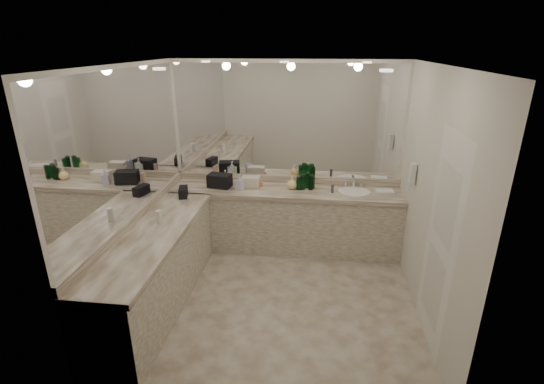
# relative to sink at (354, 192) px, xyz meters

# --- Properties ---
(floor) EXTENTS (3.20, 3.20, 0.00)m
(floor) POSITION_rel_sink_xyz_m (-0.95, -1.20, -0.90)
(floor) COLOR #BDB2A0
(floor) RESTS_ON ground
(ceiling) EXTENTS (3.20, 3.20, 0.00)m
(ceiling) POSITION_rel_sink_xyz_m (-0.95, -1.20, 1.71)
(ceiling) COLOR white
(ceiling) RESTS_ON floor
(wall_back) EXTENTS (3.20, 0.02, 2.60)m
(wall_back) POSITION_rel_sink_xyz_m (-0.95, 0.30, 0.41)
(wall_back) COLOR silver
(wall_back) RESTS_ON floor
(wall_left) EXTENTS (0.02, 3.00, 2.60)m
(wall_left) POSITION_rel_sink_xyz_m (-2.55, -1.20, 0.41)
(wall_left) COLOR silver
(wall_left) RESTS_ON floor
(wall_right) EXTENTS (0.02, 3.00, 2.60)m
(wall_right) POSITION_rel_sink_xyz_m (0.65, -1.20, 0.41)
(wall_right) COLOR silver
(wall_right) RESTS_ON floor
(vanity_back_base) EXTENTS (3.20, 0.60, 0.84)m
(vanity_back_base) POSITION_rel_sink_xyz_m (-0.95, 0.00, -0.48)
(vanity_back_base) COLOR beige
(vanity_back_base) RESTS_ON floor
(vanity_back_top) EXTENTS (3.20, 0.64, 0.06)m
(vanity_back_top) POSITION_rel_sink_xyz_m (-0.95, -0.01, -0.03)
(vanity_back_top) COLOR beige
(vanity_back_top) RESTS_ON vanity_back_base
(vanity_left_base) EXTENTS (0.60, 2.40, 0.84)m
(vanity_left_base) POSITION_rel_sink_xyz_m (-2.25, -1.50, -0.48)
(vanity_left_base) COLOR beige
(vanity_left_base) RESTS_ON floor
(vanity_left_top) EXTENTS (0.64, 2.42, 0.06)m
(vanity_left_top) POSITION_rel_sink_xyz_m (-2.24, -1.50, -0.03)
(vanity_left_top) COLOR beige
(vanity_left_top) RESTS_ON vanity_left_base
(backsplash_back) EXTENTS (3.20, 0.04, 0.10)m
(backsplash_back) POSITION_rel_sink_xyz_m (-0.95, 0.28, 0.05)
(backsplash_back) COLOR beige
(backsplash_back) RESTS_ON vanity_back_top
(backsplash_left) EXTENTS (0.04, 3.00, 0.10)m
(backsplash_left) POSITION_rel_sink_xyz_m (-2.53, -1.20, 0.05)
(backsplash_left) COLOR beige
(backsplash_left) RESTS_ON vanity_left_top
(mirror_back) EXTENTS (3.12, 0.01, 1.55)m
(mirror_back) POSITION_rel_sink_xyz_m (-0.95, 0.29, 0.88)
(mirror_back) COLOR white
(mirror_back) RESTS_ON wall_back
(mirror_left) EXTENTS (0.01, 2.92, 1.55)m
(mirror_left) POSITION_rel_sink_xyz_m (-2.54, -1.20, 0.88)
(mirror_left) COLOR white
(mirror_left) RESTS_ON wall_left
(sink) EXTENTS (0.44, 0.44, 0.03)m
(sink) POSITION_rel_sink_xyz_m (0.00, 0.00, 0.00)
(sink) COLOR white
(sink) RESTS_ON vanity_back_top
(faucet) EXTENTS (0.24, 0.16, 0.14)m
(faucet) POSITION_rel_sink_xyz_m (0.00, 0.21, 0.07)
(faucet) COLOR silver
(faucet) RESTS_ON vanity_back_top
(wall_phone) EXTENTS (0.06, 0.10, 0.24)m
(wall_phone) POSITION_rel_sink_xyz_m (0.61, -0.50, 0.46)
(wall_phone) COLOR white
(wall_phone) RESTS_ON wall_right
(door) EXTENTS (0.02, 0.82, 2.10)m
(door) POSITION_rel_sink_xyz_m (0.64, -1.70, 0.16)
(door) COLOR white
(door) RESTS_ON wall_right
(black_toiletry_bag) EXTENTS (0.34, 0.25, 0.18)m
(black_toiletry_bag) POSITION_rel_sink_xyz_m (-1.86, -0.03, 0.09)
(black_toiletry_bag) COLOR black
(black_toiletry_bag) RESTS_ON vanity_back_top
(black_bag_spill) EXTENTS (0.16, 0.25, 0.13)m
(black_bag_spill) POSITION_rel_sink_xyz_m (-2.25, -0.43, 0.07)
(black_bag_spill) COLOR black
(black_bag_spill) RESTS_ON vanity_left_top
(cream_cosmetic_case) EXTENTS (0.25, 0.15, 0.14)m
(cream_cosmetic_case) POSITION_rel_sink_xyz_m (-1.43, 0.04, 0.08)
(cream_cosmetic_case) COLOR beige
(cream_cosmetic_case) RESTS_ON vanity_back_top
(hand_towel) EXTENTS (0.25, 0.17, 0.04)m
(hand_towel) POSITION_rel_sink_xyz_m (0.40, 0.00, 0.02)
(hand_towel) COLOR white
(hand_towel) RESTS_ON vanity_back_top
(lotion_left) EXTENTS (0.07, 0.07, 0.16)m
(lotion_left) POSITION_rel_sink_xyz_m (-2.25, -1.25, 0.09)
(lotion_left) COLOR white
(lotion_left) RESTS_ON vanity_left_top
(soap_bottle_a) EXTENTS (0.10, 0.10, 0.22)m
(soap_bottle_a) POSITION_rel_sink_xyz_m (-1.80, 0.07, 0.12)
(soap_bottle_a) COLOR silver
(soap_bottle_a) RESTS_ON vanity_back_top
(soap_bottle_b) EXTENTS (0.13, 0.13, 0.22)m
(soap_bottle_b) POSITION_rel_sink_xyz_m (-1.56, -0.09, 0.11)
(soap_bottle_b) COLOR silver
(soap_bottle_b) RESTS_ON vanity_back_top
(soap_bottle_c) EXTENTS (0.18, 0.18, 0.18)m
(soap_bottle_c) POSITION_rel_sink_xyz_m (-0.85, 0.02, 0.10)
(soap_bottle_c) COLOR #FFDD8B
(soap_bottle_c) RESTS_ON vanity_back_top
(green_bottle_0) EXTENTS (0.07, 0.07, 0.22)m
(green_bottle_0) POSITION_rel_sink_xyz_m (-0.71, 0.03, 0.11)
(green_bottle_0) COLOR #0A4419
(green_bottle_0) RESTS_ON vanity_back_top
(green_bottle_1) EXTENTS (0.07, 0.07, 0.19)m
(green_bottle_1) POSITION_rel_sink_xyz_m (-0.57, 0.09, 0.10)
(green_bottle_1) COLOR #0A4419
(green_bottle_1) RESTS_ON vanity_back_top
(green_bottle_2) EXTENTS (0.07, 0.07, 0.21)m
(green_bottle_2) POSITION_rel_sink_xyz_m (-0.59, 0.03, 0.11)
(green_bottle_2) COLOR #0A4419
(green_bottle_2) RESTS_ON vanity_back_top
(green_bottle_3) EXTENTS (0.07, 0.07, 0.18)m
(green_bottle_3) POSITION_rel_sink_xyz_m (-0.76, 0.01, 0.10)
(green_bottle_3) COLOR #0A4419
(green_bottle_3) RESTS_ON vanity_back_top
(green_bottle_4) EXTENTS (0.06, 0.06, 0.22)m
(green_bottle_4) POSITION_rel_sink_xyz_m (-0.64, 0.09, 0.11)
(green_bottle_4) COLOR #0A4419
(green_bottle_4) RESTS_ON vanity_back_top
(amenity_bottle_0) EXTENTS (0.06, 0.06, 0.14)m
(amenity_bottle_0) POSITION_rel_sink_xyz_m (-2.06, 0.07, 0.08)
(amenity_bottle_0) COLOR #E0B28C
(amenity_bottle_0) RESTS_ON vanity_back_top
(amenity_bottle_1) EXTENTS (0.04, 0.04, 0.11)m
(amenity_bottle_1) POSITION_rel_sink_xyz_m (-0.30, -0.07, 0.06)
(amenity_bottle_1) COLOR #3F3F4C
(amenity_bottle_1) RESTS_ON vanity_back_top
(amenity_bottle_2) EXTENTS (0.05, 0.05, 0.12)m
(amenity_bottle_2) POSITION_rel_sink_xyz_m (-1.96, -0.00, 0.07)
(amenity_bottle_2) COLOR #F2D84C
(amenity_bottle_2) RESTS_ON vanity_back_top
(amenity_bottle_3) EXTENTS (0.06, 0.06, 0.08)m
(amenity_bottle_3) POSITION_rel_sink_xyz_m (-1.83, 0.14, 0.05)
(amenity_bottle_3) COLOR silver
(amenity_bottle_3) RESTS_ON vanity_back_top
(amenity_bottle_4) EXTENTS (0.05, 0.05, 0.14)m
(amenity_bottle_4) POSITION_rel_sink_xyz_m (-1.75, 0.07, 0.08)
(amenity_bottle_4) COLOR silver
(amenity_bottle_4) RESTS_ON vanity_back_top
(amenity_bottle_5) EXTENTS (0.06, 0.06, 0.14)m
(amenity_bottle_5) POSITION_rel_sink_xyz_m (-1.84, 0.07, 0.07)
(amenity_bottle_5) COLOR silver
(amenity_bottle_5) RESTS_ON vanity_back_top
(amenity_bottle_6) EXTENTS (0.04, 0.04, 0.12)m
(amenity_bottle_6) POSITION_rel_sink_xyz_m (-1.33, -0.01, 0.06)
(amenity_bottle_6) COLOR #E0B28C
(amenity_bottle_6) RESTS_ON vanity_back_top
(amenity_bottle_7) EXTENTS (0.05, 0.05, 0.07)m
(amenity_bottle_7) POSITION_rel_sink_xyz_m (-1.30, 0.08, 0.04)
(amenity_bottle_7) COLOR #E57F66
(amenity_bottle_7) RESTS_ON vanity_back_top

